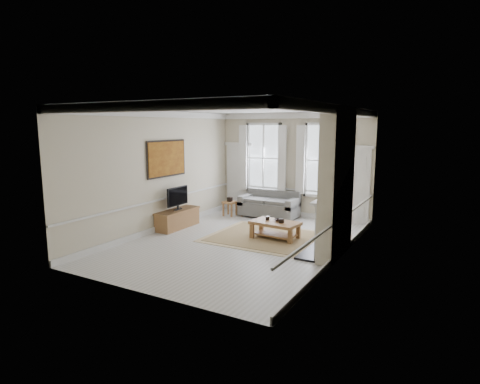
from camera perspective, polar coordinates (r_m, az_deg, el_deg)
The scene contains 23 objects.
floor at distance 10.42m, azimuth -0.11°, elevation -7.21°, with size 7.20×7.20×0.00m, color #B7B5AD.
ceiling at distance 9.99m, azimuth -0.12°, elevation 11.82°, with size 7.20×7.20×0.00m, color white.
back_wall at distance 13.30m, azimuth 7.54°, elevation 3.80°, with size 5.20×5.20×0.00m, color beige.
left_wall at distance 11.56m, azimuth -11.43°, elevation 2.86°, with size 7.20×7.20×0.00m, color beige.
right_wall at distance 9.09m, azimuth 14.32°, elevation 1.02°, with size 7.20×7.20×0.00m, color beige.
window_left at distance 13.66m, azimuth 3.38°, elevation 4.85°, with size 1.26×0.20×2.20m, color #B2BCC6, non-canonical shape.
window_right at distance 12.88m, azimuth 11.83°, elevation 4.40°, with size 1.26×0.20×2.20m, color #B2BCC6, non-canonical shape.
door_left at distance 14.21m, azimuth -0.26°, elevation 2.00°, with size 0.90×0.08×2.30m, color silver.
door_right at distance 12.72m, azimuth 16.02°, elevation 0.76°, with size 0.90×0.08×2.30m, color silver.
painting at distance 11.73m, azimuth -10.38°, elevation 4.70°, with size 0.05×1.66×1.06m, color #A1691B.
chimney_breast at distance 9.32m, azimuth 13.61°, elevation 1.25°, with size 0.35×1.70×3.38m, color beige.
hearth at distance 9.81m, azimuth 10.82°, elevation -8.29°, with size 0.55×1.50×0.05m, color black.
fireplace at distance 9.57m, azimuth 12.08°, elevation -4.39°, with size 0.21×1.45×1.33m.
mirror at distance 9.34m, azimuth 12.42°, elevation 3.48°, with size 0.06×1.26×1.06m, color gold.
sofa at distance 13.28m, azimuth 4.27°, elevation -1.99°, with size 1.90×0.92×0.87m.
side_table at distance 13.39m, azimuth -1.46°, elevation -1.80°, with size 0.47×0.47×0.49m.
rug at distance 10.81m, azimuth 5.00°, elevation -6.57°, with size 3.50×2.60×0.02m, color olive.
coffee_table at distance 10.71m, azimuth 5.02°, elevation -4.63°, with size 1.33×0.87×0.47m.
ceramic_pot_a at distance 10.82m, azimuth 3.94°, elevation -3.73°, with size 0.11×0.11×0.11m, color black.
ceramic_pot_b at distance 10.55m, azimuth 5.91°, elevation -4.10°, with size 0.15×0.15×0.11m, color black.
bowl at distance 10.75m, azimuth 5.50°, elevation -3.99°, with size 0.22×0.22×0.05m, color black.
tv_stand at distance 11.98m, azimuth -8.87°, elevation -3.78°, with size 0.49×1.52×0.54m, color brown.
tv at distance 11.83m, azimuth -8.86°, elevation -0.64°, with size 0.08×0.90×0.68m.
Camera 1 is at (4.90, -8.70, 2.98)m, focal length 30.00 mm.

